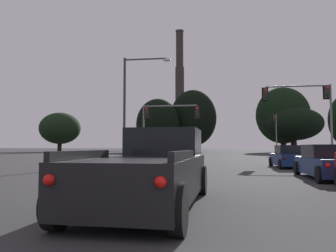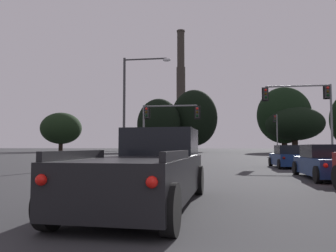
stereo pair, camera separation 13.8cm
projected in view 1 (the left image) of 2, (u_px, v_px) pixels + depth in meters
The scene contains 13 objects.
sedan_right_lane_second at pixel (329, 163), 13.69m from camera, with size 2.13×4.76×1.43m.
pickup_truck_left_lane_third at pixel (153, 170), 7.53m from camera, with size 2.42×5.59×1.82m.
hatchback_right_lane_front at pixel (289, 157), 20.84m from camera, with size 1.90×4.11×1.44m.
traffic_light_overhead_right at pixel (308, 103), 28.50m from camera, with size 5.95×0.50×6.75m.
traffic_light_overhead_left at pixel (163, 118), 30.22m from camera, with size 5.47×0.50×5.21m.
traffic_light_far_right at pixel (275, 128), 53.09m from camera, with size 0.78×0.50×6.60m.
street_lamp at pixel (132, 97), 25.71m from camera, with size 3.82×0.36×8.38m.
smokestack at pixel (180, 102), 157.94m from camera, with size 7.99×7.99×58.20m.
treeline_far_right at pixel (293, 124), 77.69m from camera, with size 13.64×12.28×10.87m.
treeline_right_mid at pixel (193, 118), 86.27m from camera, with size 12.17×10.96×16.39m.
treeline_far_left at pixel (283, 115), 80.93m from camera, with size 13.05×11.74×16.14m.
treeline_left_mid at pixel (158, 124), 82.53m from camera, with size 11.02×9.91×13.50m.
treeline_center_right at pixel (60, 128), 88.20m from camera, with size 11.07×9.96×10.57m.
Camera 1 is at (-1.66, -1.66, 1.33)m, focal length 35.00 mm.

